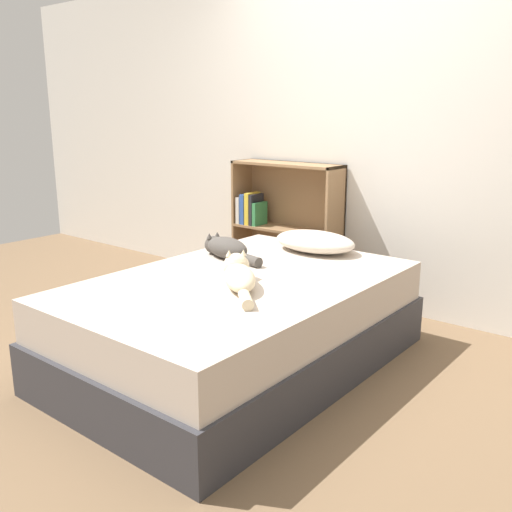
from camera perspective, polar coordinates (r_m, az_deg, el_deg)
name	(u,v)px	position (r m, az deg, el deg)	size (l,w,h in m)	color
ground_plane	(240,364)	(3.35, -1.65, -10.78)	(8.00, 8.00, 0.00)	brown
wall_back	(369,135)	(4.22, 11.21, 11.78)	(8.00, 0.06, 2.50)	silver
bed	(239,323)	(3.25, -1.68, -6.72)	(1.32, 2.02, 0.52)	#333338
pillow	(315,242)	(3.78, 5.90, 1.45)	(0.57, 0.37, 0.13)	beige
cat_light	(239,275)	(3.01, -1.72, -1.93)	(0.48, 0.46, 0.17)	beige
cat_dark	(226,248)	(3.60, -2.99, 0.81)	(0.51, 0.24, 0.14)	#47423D
bookshelf	(284,226)	(4.54, 2.87, 3.06)	(0.91, 0.26, 1.03)	#8E6B47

